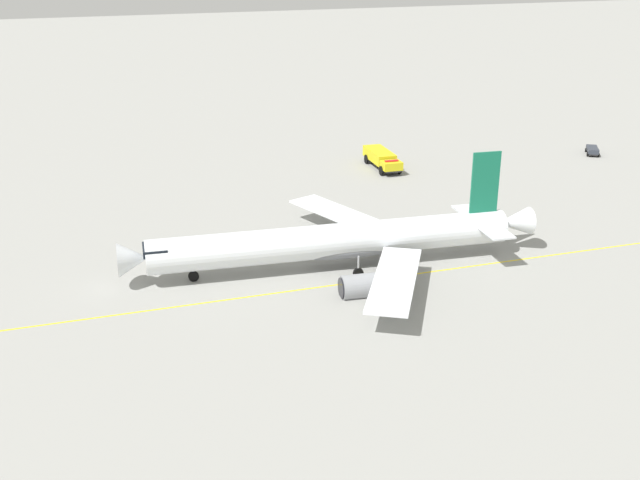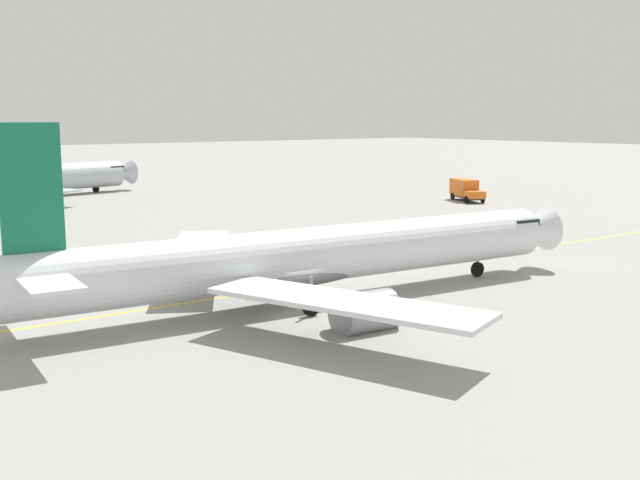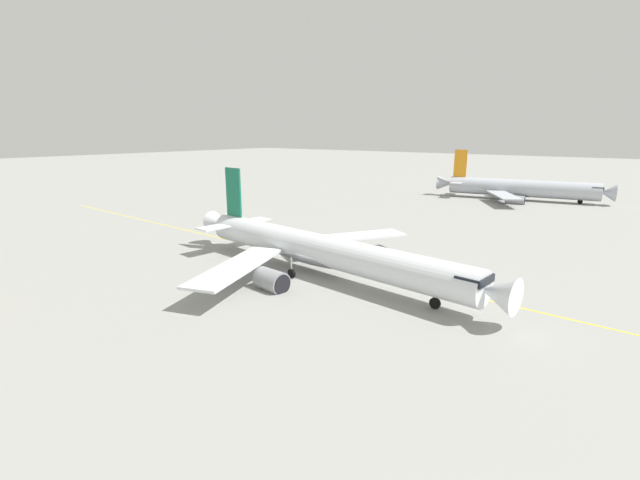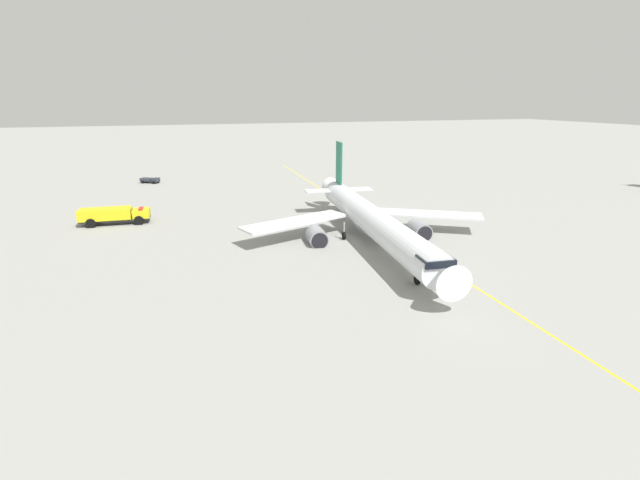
% 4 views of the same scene
% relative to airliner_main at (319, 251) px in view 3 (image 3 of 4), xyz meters
% --- Properties ---
extents(ground_plane, '(600.00, 600.00, 0.00)m').
position_rel_airliner_main_xyz_m(ground_plane, '(1.09, 1.03, -2.86)').
color(ground_plane, gray).
extents(airliner_main, '(45.10, 34.70, 11.99)m').
position_rel_airliner_main_xyz_m(airliner_main, '(0.00, 0.00, 0.00)').
color(airliner_main, silver).
rests_on(airliner_main, ground_plane).
extents(airliner_secondary, '(40.32, 33.66, 12.25)m').
position_rel_airliner_main_xyz_m(airliner_secondary, '(-3.21, -76.94, -0.13)').
color(airliner_secondary, '#B2B7C1').
rests_on(airliner_secondary, ground_plane).
extents(taxiway_centreline, '(160.60, 4.97, 0.01)m').
position_rel_airliner_main_xyz_m(taxiway_centreline, '(-6.10, -4.09, -2.86)').
color(taxiway_centreline, yellow).
rests_on(taxiway_centreline, ground_plane).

